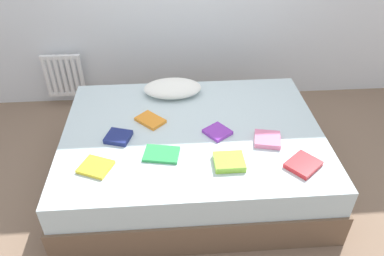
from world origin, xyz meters
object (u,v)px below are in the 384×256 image
(radiator, at_px, (64,76))
(textbook_pink, at_px, (267,139))
(textbook_purple, at_px, (217,132))
(textbook_navy, at_px, (118,137))
(bed, at_px, (192,155))
(textbook_orange, at_px, (150,120))
(textbook_lime, at_px, (229,162))
(textbook_yellow, at_px, (96,167))
(textbook_red, at_px, (303,164))
(pillow, at_px, (173,88))
(textbook_green, at_px, (162,154))

(radiator, distance_m, textbook_pink, 2.25)
(radiator, bearing_deg, textbook_purple, -41.62)
(radiator, height_order, textbook_navy, radiator)
(bed, distance_m, textbook_orange, 0.44)
(textbook_lime, bearing_deg, bed, 117.97)
(textbook_yellow, relative_size, textbook_navy, 1.17)
(textbook_red, distance_m, textbook_purple, 0.66)
(textbook_pink, distance_m, textbook_navy, 1.09)
(bed, bearing_deg, textbook_lime, -61.71)
(textbook_lime, bearing_deg, pillow, 110.31)
(radiator, distance_m, textbook_navy, 1.45)
(pillow, height_order, textbook_lime, pillow)
(pillow, xyz_separation_m, textbook_green, (-0.10, -0.81, -0.05))
(textbook_yellow, xyz_separation_m, textbook_navy, (0.12, 0.31, 0.01))
(textbook_red, relative_size, textbook_purple, 1.23)
(bed, bearing_deg, textbook_pink, -18.61)
(pillow, xyz_separation_m, textbook_navy, (-0.42, -0.60, -0.04))
(textbook_pink, height_order, textbook_yellow, textbook_pink)
(textbook_green, bearing_deg, textbook_orange, 112.30)
(pillow, height_order, textbook_yellow, pillow)
(pillow, bearing_deg, textbook_navy, -124.99)
(textbook_green, relative_size, textbook_pink, 1.31)
(radiator, xyz_separation_m, textbook_yellow, (0.56, -1.58, 0.16))
(textbook_purple, bearing_deg, textbook_navy, -125.25)
(radiator, bearing_deg, textbook_yellow, -70.62)
(radiator, height_order, textbook_green, radiator)
(textbook_orange, bearing_deg, textbook_red, 15.48)
(textbook_lime, xyz_separation_m, textbook_purple, (-0.03, 0.35, -0.01))
(pillow, distance_m, textbook_navy, 0.73)
(textbook_green, distance_m, textbook_orange, 0.42)
(textbook_lime, bearing_deg, textbook_red, -6.93)
(textbook_green, relative_size, textbook_lime, 1.19)
(textbook_green, bearing_deg, textbook_purple, 38.42)
(textbook_pink, bearing_deg, textbook_lime, -132.63)
(textbook_red, bearing_deg, radiator, 99.36)
(bed, relative_size, radiator, 4.36)
(textbook_green, xyz_separation_m, textbook_orange, (-0.08, 0.41, 0.00))
(textbook_navy, bearing_deg, textbook_purple, 18.44)
(textbook_yellow, bearing_deg, textbook_navy, 91.75)
(pillow, bearing_deg, textbook_green, -97.33)
(textbook_orange, height_order, textbook_red, textbook_red)
(textbook_pink, distance_m, textbook_purple, 0.37)
(bed, relative_size, textbook_red, 9.51)
(textbook_yellow, relative_size, textbook_purple, 1.17)
(radiator, relative_size, textbook_purple, 2.69)
(bed, xyz_separation_m, textbook_red, (0.71, -0.46, 0.27))
(pillow, distance_m, textbook_lime, 1.00)
(radiator, relative_size, textbook_pink, 2.49)
(textbook_yellow, distance_m, textbook_navy, 0.33)
(pillow, relative_size, textbook_green, 2.05)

